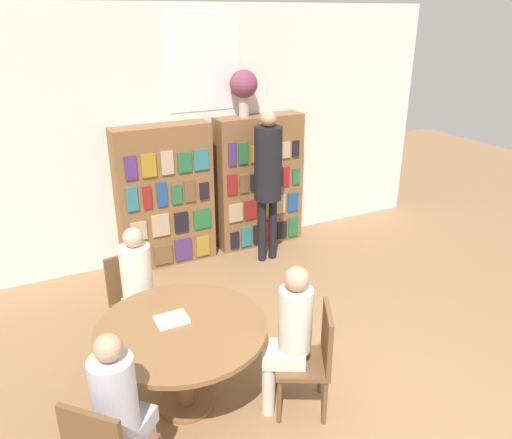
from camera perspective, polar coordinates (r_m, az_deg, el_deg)
wall_back at (r=6.24m, az=-5.70°, el=9.69°), size 6.40×0.07×3.00m
bookshelf_left at (r=6.06m, az=-10.35°, el=2.58°), size 1.14×0.34×1.71m
bookshelf_right at (r=6.50m, az=0.35°, el=4.32°), size 1.14×0.34×1.71m
flower_vase at (r=6.14m, az=-1.42°, el=15.00°), size 0.33×0.33×0.56m
reading_table at (r=3.88m, az=-8.45°, el=-13.35°), size 1.28×1.28×0.74m
chair_left_side at (r=4.71m, az=-13.80°, el=-8.62°), size 0.45×0.45×0.89m
chair_far_side at (r=3.92m, az=6.46°, el=-15.15°), size 0.54×0.54×0.89m
seated_reader_left at (r=4.47m, az=-13.18°, el=-7.42°), size 0.31×0.39×1.23m
seated_reader_right at (r=3.79m, az=3.78°, el=-12.74°), size 0.40×0.37×1.24m
seated_reader_back at (r=3.31m, az=-15.24°, el=-19.78°), size 0.42×0.41×1.23m
librarian_standing at (r=5.92m, az=1.37°, el=5.64°), size 0.33×0.60×1.87m
open_book_on_table at (r=3.87m, az=-9.61°, el=-11.21°), size 0.24×0.18×0.03m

